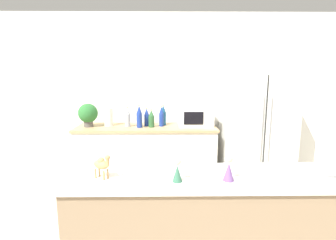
# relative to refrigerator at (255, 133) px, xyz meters

# --- Properties ---
(wall_back) EXTENTS (8.00, 0.06, 2.55)m
(wall_back) POSITION_rel_refrigerator_xyz_m (-1.07, 0.38, 0.43)
(wall_back) COLOR white
(wall_back) RESTS_ON ground_plane
(back_counter) EXTENTS (1.97, 0.63, 0.94)m
(back_counter) POSITION_rel_refrigerator_xyz_m (-1.55, 0.05, -0.38)
(back_counter) COLOR silver
(back_counter) RESTS_ON ground_plane
(refrigerator) EXTENTS (0.93, 0.70, 1.69)m
(refrigerator) POSITION_rel_refrigerator_xyz_m (0.00, 0.00, 0.00)
(refrigerator) COLOR white
(refrigerator) RESTS_ON ground_plane
(potted_plant) EXTENTS (0.27, 0.27, 0.33)m
(potted_plant) POSITION_rel_refrigerator_xyz_m (-2.36, 0.02, 0.27)
(potted_plant) COLOR #595451
(potted_plant) RESTS_ON back_counter
(paper_towel_roll) EXTENTS (0.12, 0.12, 0.26)m
(paper_towel_roll) POSITION_rel_refrigerator_xyz_m (-2.09, 0.09, 0.22)
(paper_towel_roll) COLOR white
(paper_towel_roll) RESTS_ON back_counter
(microwave) EXTENTS (0.48, 0.37, 0.28)m
(microwave) POSITION_rel_refrigerator_xyz_m (-0.85, 0.07, 0.23)
(microwave) COLOR white
(microwave) RESTS_ON back_counter
(back_bottle_0) EXTENTS (0.08, 0.08, 0.25)m
(back_bottle_0) POSITION_rel_refrigerator_xyz_m (-1.47, -0.02, 0.21)
(back_bottle_0) COLOR #2D6033
(back_bottle_0) RESTS_ON back_counter
(back_bottle_1) EXTENTS (0.07, 0.07, 0.29)m
(back_bottle_1) POSITION_rel_refrigerator_xyz_m (-1.34, 0.04, 0.23)
(back_bottle_1) COLOR navy
(back_bottle_1) RESTS_ON back_counter
(back_bottle_2) EXTENTS (0.06, 0.06, 0.24)m
(back_bottle_2) POSITION_rel_refrigerator_xyz_m (-1.65, 0.07, 0.20)
(back_bottle_2) COLOR #B2B7BC
(back_bottle_2) RESTS_ON back_counter
(back_bottle_3) EXTENTS (0.08, 0.08, 0.28)m
(back_bottle_3) POSITION_rel_refrigerator_xyz_m (-1.81, 0.02, 0.22)
(back_bottle_3) COLOR #B2B7BC
(back_bottle_3) RESTS_ON back_counter
(back_bottle_4) EXTENTS (0.07, 0.07, 0.26)m
(back_bottle_4) POSITION_rel_refrigerator_xyz_m (-1.55, 0.08, 0.21)
(back_bottle_4) COLOR navy
(back_bottle_4) RESTS_ON back_counter
(back_bottle_5) EXTENTS (0.08, 0.08, 0.32)m
(back_bottle_5) POSITION_rel_refrigerator_xyz_m (-1.64, -0.04, 0.24)
(back_bottle_5) COLOR navy
(back_bottle_5) RESTS_ON back_counter
(back_bottle_6) EXTENTS (0.08, 0.08, 0.29)m
(back_bottle_6) POSITION_rel_refrigerator_xyz_m (-1.31, 0.13, 0.23)
(back_bottle_6) COLOR navy
(back_bottle_6) RESTS_ON back_counter
(fruit_bowl) EXTENTS (0.22, 0.22, 0.05)m
(fruit_bowl) POSITION_rel_refrigerator_xyz_m (-0.26, -1.97, 0.20)
(fruit_bowl) COLOR #B7BABF
(fruit_bowl) RESTS_ON bar_counter
(camel_figurine) EXTENTS (0.13, 0.11, 0.16)m
(camel_figurine) POSITION_rel_refrigerator_xyz_m (-1.69, -2.02, 0.27)
(camel_figurine) COLOR tan
(camel_figurine) RESTS_ON bar_counter
(wise_man_figurine_blue) EXTENTS (0.06, 0.06, 0.15)m
(wise_man_figurine_blue) POSITION_rel_refrigerator_xyz_m (-1.21, -2.08, 0.23)
(wise_man_figurine_blue) COLOR #33664C
(wise_man_figurine_blue) RESTS_ON bar_counter
(wise_man_figurine_crimson) EXTENTS (0.07, 0.07, 0.16)m
(wise_man_figurine_crimson) POSITION_rel_refrigerator_xyz_m (-0.89, -2.07, 0.24)
(wise_man_figurine_crimson) COLOR #6B4784
(wise_man_figurine_crimson) RESTS_ON bar_counter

